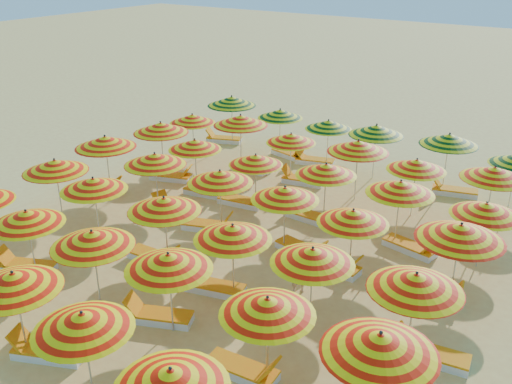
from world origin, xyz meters
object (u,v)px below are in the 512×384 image
lounger_11 (101,188)px  lounger_22 (254,167)px  umbrella_3 (83,322)px  lounger_16 (429,295)px  umbrella_34 (417,165)px  umbrella_16 (313,256)px  umbrella_22 (353,217)px  umbrella_8 (92,239)px  umbrella_31 (241,120)px  lounger_17 (172,176)px  lounger_27 (454,191)px  umbrella_19 (155,159)px  umbrella_9 (168,262)px  umbrella_28 (400,188)px  lounger_19 (242,201)px  umbrella_36 (232,101)px  umbrella_10 (267,306)px  umbrella_29 (486,209)px  lounger_10 (430,354)px  lounger_6 (244,370)px  lounger_23 (302,180)px  umbrella_26 (256,160)px  lounger_15 (334,266)px  umbrella_21 (285,194)px  umbrella_11 (380,344)px  lounger_26 (314,161)px  umbrella_39 (376,130)px  umbrella_13 (93,184)px  beachgoer_a (298,272)px  umbrella_25 (195,145)px  lounger_14 (302,250)px  umbrella_35 (494,173)px  umbrella_17 (416,282)px  lounger_8 (154,257)px  lounger_2 (47,352)px  lounger_12 (170,211)px  lounger_20 (306,215)px  umbrella_37 (280,114)px  lounger_13 (208,226)px  umbrella_7 (27,218)px  umbrella_38 (329,125)px  umbrella_33 (358,146)px  umbrella_27 (326,170)px  umbrella_24 (161,128)px  umbrella_18 (105,142)px  umbrella_4 (171,379)px  lounger_5 (158,316)px

lounger_11 → lounger_22: 6.44m
umbrella_3 → lounger_16: size_ratio=1.34×
umbrella_34 → umbrella_16: bearing=-89.1°
umbrella_22 → lounger_22: size_ratio=1.50×
umbrella_8 → umbrella_31: umbrella_31 is taller
lounger_17 → lounger_27: same height
umbrella_19 → umbrella_9: bearing=-43.9°
umbrella_28 → lounger_19: (-5.91, -0.31, -1.87)m
lounger_16 → lounger_22: size_ratio=1.00×
umbrella_19 → umbrella_36: bearing=107.0°
umbrella_10 → umbrella_29: size_ratio=1.10×
lounger_10 → lounger_6: bearing=33.3°
lounger_11 → lounger_23: 8.05m
umbrella_26 → lounger_15: size_ratio=1.34×
umbrella_16 → umbrella_21: (-2.56, 2.87, 0.00)m
umbrella_11 → lounger_26: umbrella_11 is taller
umbrella_39 → lounger_15: (2.05, -7.54, -1.94)m
umbrella_13 → beachgoer_a: size_ratio=1.73×
umbrella_25 → lounger_16: 10.57m
umbrella_8 → lounger_14: size_ratio=1.60×
umbrella_36 → lounger_11: size_ratio=1.37×
umbrella_10 → umbrella_35: 10.67m
umbrella_17 → umbrella_21: bearing=151.9°
lounger_8 → lounger_2: bearing=-80.7°
lounger_26 → lounger_12: bearing=60.8°
lounger_14 → lounger_20: (-1.13, 2.26, 0.00)m
umbrella_31 → lounger_26: size_ratio=1.68×
umbrella_8 → umbrella_37: size_ratio=1.17×
lounger_11 → lounger_26: same height
umbrella_3 → lounger_13: 8.30m
umbrella_7 → umbrella_10: size_ratio=1.09×
umbrella_31 → umbrella_38: (2.96, 2.35, -0.27)m
umbrella_33 → lounger_11: bearing=-150.1°
umbrella_27 → lounger_10: size_ratio=1.26×
umbrella_7 → umbrella_10: 7.96m
umbrella_36 → lounger_23: (5.31, -2.41, -2.01)m
lounger_6 → beachgoer_a: beachgoer_a is taller
umbrella_24 → umbrella_18: bearing=-98.7°
umbrella_4 → umbrella_9: umbrella_9 is taller
umbrella_17 → lounger_14: umbrella_17 is taller
umbrella_13 → umbrella_31: umbrella_31 is taller
umbrella_18 → lounger_5: umbrella_18 is taller
umbrella_31 → lounger_10: 13.58m
beachgoer_a → lounger_11: bearing=-54.9°
umbrella_3 → beachgoer_a: umbrella_3 is taller
umbrella_29 → beachgoer_a: size_ratio=1.71×
lounger_26 → lounger_5: bearing=84.3°
umbrella_34 → lounger_26: 6.33m
umbrella_11 → lounger_12: bearing=152.8°
lounger_19 → beachgoer_a: (4.71, -3.87, 0.50)m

